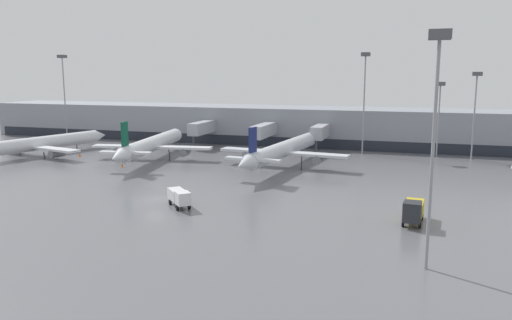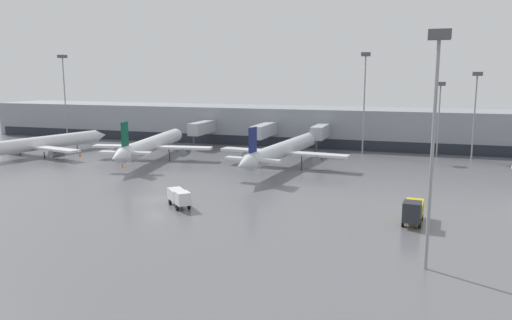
# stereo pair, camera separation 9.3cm
# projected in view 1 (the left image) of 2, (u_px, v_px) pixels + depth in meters

# --- Properties ---
(ground_plane) EXTENTS (320.00, 320.00, 0.00)m
(ground_plane) POSITION_uv_depth(u_px,v_px,m) (154.00, 200.00, 68.69)
(ground_plane) COLOR slate
(terminal_building) EXTENTS (160.00, 28.91, 9.00)m
(terminal_building) POSITION_uv_depth(u_px,v_px,m) (276.00, 125.00, 125.91)
(terminal_building) COLOR gray
(terminal_building) RESTS_ON ground_plane
(parked_jet_1) EXTENTS (24.62, 37.54, 8.89)m
(parked_jet_1) POSITION_uv_depth(u_px,v_px,m) (152.00, 144.00, 100.34)
(parked_jet_1) COLOR silver
(parked_jet_1) RESTS_ON ground_plane
(parked_jet_2) EXTENTS (24.70, 39.03, 8.79)m
(parked_jet_2) POSITION_uv_depth(u_px,v_px,m) (283.00, 150.00, 91.94)
(parked_jet_2) COLOR silver
(parked_jet_2) RESTS_ON ground_plane
(parked_jet_3) EXTENTS (25.78, 37.30, 9.91)m
(parked_jet_3) POSITION_uv_depth(u_px,v_px,m) (34.00, 144.00, 104.42)
(parked_jet_3) COLOR silver
(parked_jet_3) RESTS_ON ground_plane
(service_truck_0) EXTENTS (4.82, 4.97, 2.32)m
(service_truck_0) POSITION_uv_depth(u_px,v_px,m) (179.00, 196.00, 64.65)
(service_truck_0) COLOR silver
(service_truck_0) RESTS_ON ground_plane
(service_truck_1) EXTENTS (2.42, 6.09, 2.94)m
(service_truck_1) POSITION_uv_depth(u_px,v_px,m) (413.00, 210.00, 57.46)
(service_truck_1) COLOR gold
(service_truck_1) RESTS_ON ground_plane
(traffic_cone_0) EXTENTS (0.51, 0.51, 0.79)m
(traffic_cone_0) POSITION_uv_depth(u_px,v_px,m) (80.00, 155.00, 104.69)
(traffic_cone_0) COLOR orange
(traffic_cone_0) RESTS_ON ground_plane
(traffic_cone_2) EXTENTS (0.46, 0.46, 0.69)m
(traffic_cone_2) POSITION_uv_depth(u_px,v_px,m) (122.00, 165.00, 92.94)
(traffic_cone_2) COLOR orange
(traffic_cone_2) RESTS_ON ground_plane
(apron_light_mast_1) EXTENTS (1.80, 1.80, 22.04)m
(apron_light_mast_1) POSITION_uv_depth(u_px,v_px,m) (63.00, 75.00, 130.01)
(apron_light_mast_1) COLOR gray
(apron_light_mast_1) RESTS_ON ground_plane
(apron_light_mast_2) EXTENTS (1.80, 1.80, 17.53)m
(apron_light_mast_2) POSITION_uv_depth(u_px,v_px,m) (476.00, 90.00, 98.58)
(apron_light_mast_2) COLOR gray
(apron_light_mast_2) RESTS_ON ground_plane
(apron_light_mast_3) EXTENTS (1.80, 1.80, 20.63)m
(apron_light_mast_3) POSITION_uv_depth(u_px,v_px,m) (437.00, 86.00, 41.50)
(apron_light_mast_3) COLOR gray
(apron_light_mast_3) RESTS_ON ground_plane
(apron_light_mast_6) EXTENTS (1.80, 1.80, 21.59)m
(apron_light_mast_6) POSITION_uv_depth(u_px,v_px,m) (365.00, 76.00, 105.09)
(apron_light_mast_6) COLOR gray
(apron_light_mast_6) RESTS_ON ground_plane
(apron_light_mast_7) EXTENTS (1.80, 1.80, 15.55)m
(apron_light_mast_7) POSITION_uv_depth(u_px,v_px,m) (440.00, 97.00, 102.15)
(apron_light_mast_7) COLOR gray
(apron_light_mast_7) RESTS_ON ground_plane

